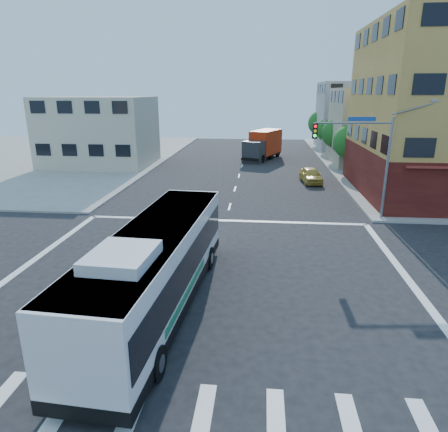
# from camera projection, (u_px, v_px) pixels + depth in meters

# --- Properties ---
(ground) EXTENTS (120.00, 120.00, 0.00)m
(ground) POSITION_uv_depth(u_px,v_px,m) (207.00, 283.00, 18.65)
(ground) COLOR black
(ground) RESTS_ON ground
(building_east_near) EXTENTS (12.06, 10.06, 9.00)m
(building_east_near) POSITION_uv_depth(u_px,v_px,m) (384.00, 127.00, 48.04)
(building_east_near) COLOR tan
(building_east_near) RESTS_ON ground
(building_east_far) EXTENTS (12.06, 10.06, 10.00)m
(building_east_far) POSITION_uv_depth(u_px,v_px,m) (359.00, 116.00, 61.20)
(building_east_far) COLOR #A7A7A2
(building_east_far) RESTS_ON ground
(building_west) EXTENTS (12.06, 10.06, 8.00)m
(building_west) POSITION_uv_depth(u_px,v_px,m) (99.00, 132.00, 47.51)
(building_west) COLOR beige
(building_west) RESTS_ON ground
(signal_mast_ne) EXTENTS (7.91, 1.13, 8.07)m
(signal_mast_ne) POSITION_uv_depth(u_px,v_px,m) (363.00, 148.00, 26.42)
(signal_mast_ne) COLOR slate
(signal_mast_ne) RESTS_ON ground
(street_tree_a) EXTENTS (3.60, 3.60, 5.53)m
(street_tree_a) POSITION_uv_depth(u_px,v_px,m) (351.00, 140.00, 43.03)
(street_tree_a) COLOR #3B2715
(street_tree_a) RESTS_ON ground
(street_tree_b) EXTENTS (3.80, 3.80, 5.79)m
(street_tree_b) POSITION_uv_depth(u_px,v_px,m) (338.00, 131.00, 50.58)
(street_tree_b) COLOR #3B2715
(street_tree_b) RESTS_ON ground
(street_tree_c) EXTENTS (3.40, 3.40, 5.29)m
(street_tree_c) POSITION_uv_depth(u_px,v_px,m) (328.00, 128.00, 58.27)
(street_tree_c) COLOR #3B2715
(street_tree_c) RESTS_ON ground
(street_tree_d) EXTENTS (4.00, 4.00, 6.03)m
(street_tree_d) POSITION_uv_depth(u_px,v_px,m) (321.00, 121.00, 65.75)
(street_tree_d) COLOR #3B2715
(street_tree_d) RESTS_ON ground
(transit_bus) EXTENTS (3.58, 13.04, 3.82)m
(transit_bus) POSITION_uv_depth(u_px,v_px,m) (157.00, 266.00, 15.93)
(transit_bus) COLOR black
(transit_bus) RESTS_ON ground
(box_truck) EXTENTS (5.28, 8.54, 3.71)m
(box_truck) POSITION_uv_depth(u_px,v_px,m) (263.00, 146.00, 52.43)
(box_truck) COLOR #28282C
(box_truck) RESTS_ON ground
(parked_car) EXTENTS (2.16, 4.45, 1.46)m
(parked_car) POSITION_uv_depth(u_px,v_px,m) (311.00, 175.00, 39.06)
(parked_car) COLOR gold
(parked_car) RESTS_ON ground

